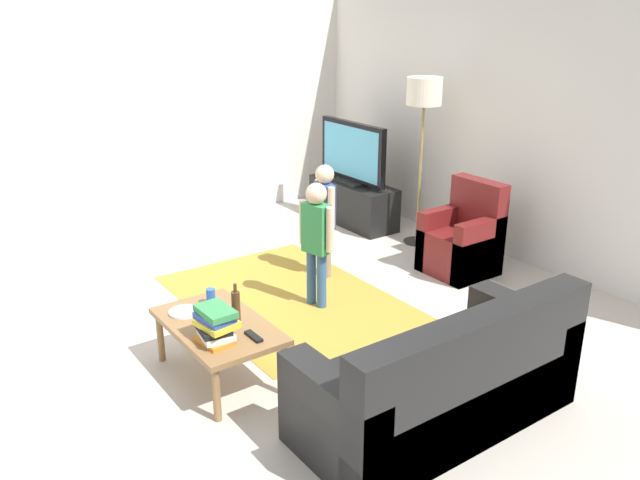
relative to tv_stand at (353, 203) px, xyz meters
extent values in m
plane|color=beige|center=(1.72, -2.30, -0.24)|extent=(7.80, 7.80, 0.00)
cube|color=silver|center=(1.72, 0.70, 1.11)|extent=(6.00, 0.12, 2.70)
cube|color=silver|center=(-1.28, -2.30, 1.11)|extent=(0.12, 6.00, 2.70)
cube|color=#B28C33|center=(1.32, -1.79, -0.24)|extent=(2.20, 1.60, 0.01)
cube|color=black|center=(0.00, 0.00, 0.01)|extent=(1.20, 0.44, 0.50)
cube|color=black|center=(0.00, -0.05, -0.14)|extent=(1.10, 0.32, 0.03)
cube|color=black|center=(0.00, -0.02, 0.27)|extent=(0.44, 0.28, 0.03)
cube|color=black|center=(0.00, -0.02, 0.63)|extent=(1.10, 0.07, 0.68)
cube|color=#59B2D8|center=(0.00, -0.06, 0.63)|extent=(1.00, 0.01, 0.58)
cube|color=black|center=(3.39, -2.00, -0.03)|extent=(0.80, 1.80, 0.42)
cube|color=black|center=(3.69, -2.00, 0.19)|extent=(0.20, 1.80, 0.86)
cube|color=black|center=(3.39, -2.80, 0.06)|extent=(0.80, 0.20, 0.60)
cube|color=black|center=(3.39, -1.20, 0.06)|extent=(0.80, 0.20, 0.60)
cube|color=#B22823|center=(3.54, -1.45, 0.32)|extent=(0.10, 0.32, 0.32)
cube|color=maroon|center=(1.80, -0.10, -0.03)|extent=(0.60, 0.60, 0.42)
cube|color=maroon|center=(1.80, 0.12, 0.21)|extent=(0.60, 0.16, 0.90)
cube|color=maroon|center=(1.56, -0.10, 0.06)|extent=(0.12, 0.60, 0.60)
cube|color=maroon|center=(2.04, -0.10, 0.06)|extent=(0.12, 0.60, 0.60)
cylinder|color=#262626|center=(0.95, 0.15, -0.23)|extent=(0.28, 0.28, 0.02)
cylinder|color=#99844C|center=(0.95, 0.15, 0.52)|extent=(0.03, 0.03, 1.50)
cylinder|color=silver|center=(0.95, 0.15, 1.40)|extent=(0.36, 0.36, 0.28)
cylinder|color=gray|center=(1.03, -1.19, 0.00)|extent=(0.08, 0.08, 0.49)
cylinder|color=gray|center=(1.15, -1.21, 0.00)|extent=(0.08, 0.08, 0.49)
cube|color=#2D478C|center=(1.09, -1.20, 0.46)|extent=(0.26, 0.17, 0.42)
sphere|color=beige|center=(1.09, -1.20, 0.76)|extent=(0.18, 0.18, 0.18)
cylinder|color=beige|center=(0.94, -1.17, 0.48)|extent=(0.07, 0.07, 0.38)
cylinder|color=beige|center=(1.24, -1.23, 0.48)|extent=(0.07, 0.07, 0.38)
cylinder|color=#33598C|center=(1.54, -1.67, 0.00)|extent=(0.08, 0.08, 0.50)
cylinder|color=#33598C|center=(1.66, -1.64, 0.00)|extent=(0.08, 0.08, 0.50)
cube|color=#338C4C|center=(1.60, -1.65, 0.47)|extent=(0.26, 0.18, 0.43)
sphere|color=beige|center=(1.60, -1.65, 0.77)|extent=(0.18, 0.18, 0.18)
cylinder|color=beige|center=(1.45, -1.69, 0.49)|extent=(0.07, 0.07, 0.38)
cylinder|color=beige|center=(1.75, -1.62, 0.49)|extent=(0.07, 0.07, 0.38)
cube|color=olive|center=(2.16, -2.87, 0.16)|extent=(1.00, 0.60, 0.04)
cylinder|color=olive|center=(1.71, -3.12, -0.05)|extent=(0.05, 0.05, 0.38)
cylinder|color=olive|center=(2.61, -3.12, -0.05)|extent=(0.05, 0.05, 0.38)
cylinder|color=olive|center=(1.71, -2.62, -0.05)|extent=(0.05, 0.05, 0.38)
cylinder|color=olive|center=(2.61, -2.62, -0.05)|extent=(0.05, 0.05, 0.38)
cube|color=orange|center=(2.39, -3.00, 0.19)|extent=(0.26, 0.21, 0.03)
cube|color=white|center=(2.38, -2.99, 0.23)|extent=(0.25, 0.22, 0.04)
cube|color=black|center=(2.37, -3.00, 0.27)|extent=(0.26, 0.22, 0.04)
cube|color=yellow|center=(2.38, -2.98, 0.30)|extent=(0.28, 0.25, 0.04)
cube|color=#334CA5|center=(2.37, -2.99, 0.34)|extent=(0.27, 0.21, 0.04)
cube|color=#388C4C|center=(2.37, -2.98, 0.39)|extent=(0.28, 0.19, 0.04)
cylinder|color=#4C3319|center=(2.21, -2.75, 0.29)|extent=(0.06, 0.06, 0.22)
cylinder|color=#4C3319|center=(2.21, -2.75, 0.43)|extent=(0.02, 0.02, 0.06)
cube|color=black|center=(2.48, -2.77, 0.19)|extent=(0.17, 0.05, 0.02)
cylinder|color=#2659B2|center=(1.86, -2.77, 0.24)|extent=(0.07, 0.07, 0.12)
cylinder|color=white|center=(1.88, -2.99, 0.18)|extent=(0.22, 0.22, 0.02)
cube|color=silver|center=(1.90, -2.99, 0.19)|extent=(0.15, 0.03, 0.01)
camera|label=1|loc=(5.81, -4.59, 2.24)|focal=36.44mm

